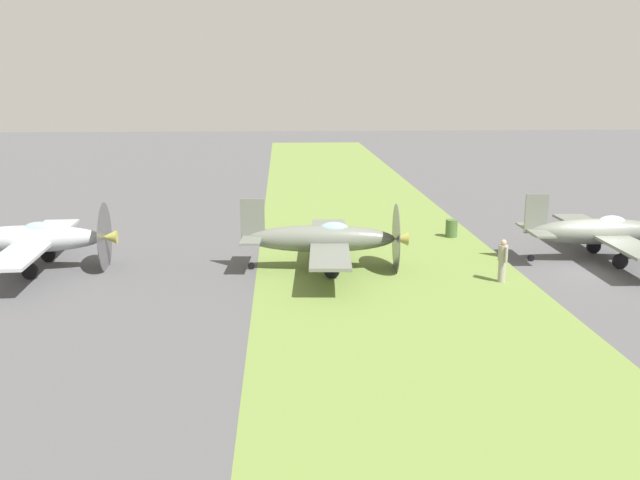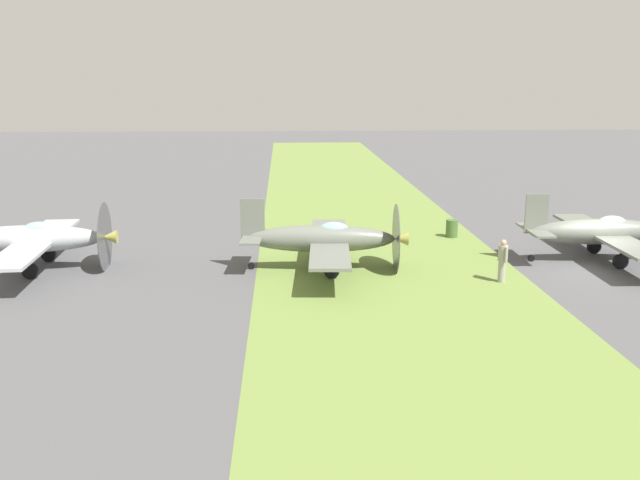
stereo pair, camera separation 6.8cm
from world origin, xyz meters
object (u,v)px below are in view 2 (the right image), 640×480
ground_crew_chief (503,260)px  fuel_drum (452,228)px  airplane_wingman (324,239)px  airplane_trail (30,239)px  airplane_lead (602,232)px

ground_crew_chief → fuel_drum: ground_crew_chief is taller
airplane_wingman → airplane_trail: airplane_trail is taller
ground_crew_chief → fuel_drum: 7.97m
airplane_trail → airplane_wingman: bearing=84.4°
ground_crew_chief → fuel_drum: bearing=-8.6°
airplane_wingman → airplane_trail: 12.33m
airplane_lead → airplane_trail: size_ratio=0.98×
airplane_lead → airplane_trail: airplane_trail is taller
airplane_wingman → airplane_trail: bearing=-89.1°
airplane_wingman → fuel_drum: 8.97m
airplane_trail → fuel_drum: (-5.16, 19.19, -0.89)m
airplane_lead → fuel_drum: bearing=-131.3°
airplane_wingman → ground_crew_chief: airplane_wingman is taller
ground_crew_chief → airplane_trail: bearing=72.7°
airplane_trail → ground_crew_chief: (2.80, 19.25, -0.43)m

